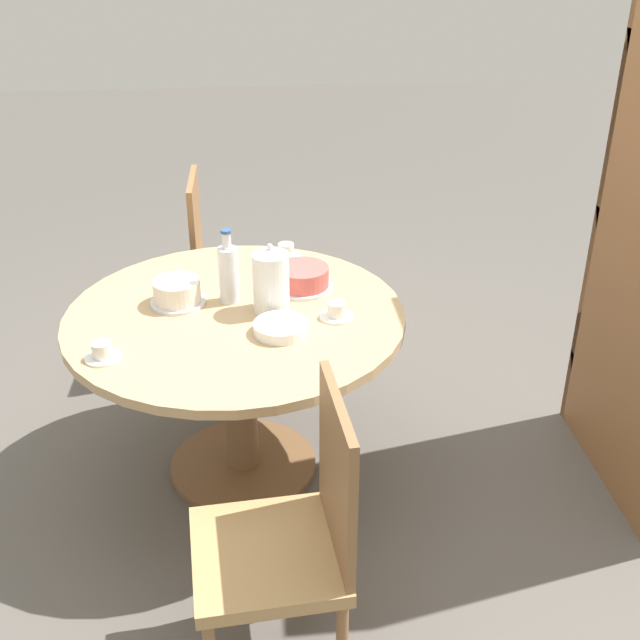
{
  "coord_description": "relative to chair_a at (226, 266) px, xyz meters",
  "views": [
    {
      "loc": [
        2.58,
        0.05,
        2.07
      ],
      "look_at": [
        0.0,
        0.31,
        0.66
      ],
      "focal_mm": 45.0,
      "sensor_mm": 36.0,
      "label": 1
    }
  ],
  "objects": [
    {
      "name": "chair_b",
      "position": [
        1.83,
        0.19,
        0.0
      ],
      "size": [
        0.45,
        0.45,
        0.92
      ],
      "rotation": [
        0.0,
        0.0,
        6.36
      ],
      "color": "olive",
      "rests_on": "ground_plane"
    },
    {
      "name": "water_bottle",
      "position": [
        0.82,
        0.03,
        0.35
      ],
      "size": [
        0.07,
        0.07,
        0.28
      ],
      "color": "silver",
      "rests_on": "dining_table"
    },
    {
      "name": "cup_b",
      "position": [
        0.99,
        0.41,
        0.25
      ],
      "size": [
        0.12,
        0.12,
        0.06
      ],
      "color": "white",
      "rests_on": "dining_table"
    },
    {
      "name": "dining_table",
      "position": [
        0.92,
        0.05,
        0.07
      ],
      "size": [
        1.24,
        1.24,
        0.71
      ],
      "color": "brown",
      "rests_on": "ground_plane"
    },
    {
      "name": "cake_second",
      "position": [
        0.82,
        -0.16,
        0.28
      ],
      "size": [
        0.2,
        0.2,
        0.09
      ],
      "color": "silver",
      "rests_on": "dining_table"
    },
    {
      "name": "cup_a",
      "position": [
        1.19,
        -0.38,
        0.25
      ],
      "size": [
        0.12,
        0.12,
        0.06
      ],
      "color": "white",
      "rests_on": "dining_table"
    },
    {
      "name": "cup_c",
      "position": [
        0.44,
        0.26,
        0.25
      ],
      "size": [
        0.12,
        0.12,
        0.06
      ],
      "color": "white",
      "rests_on": "dining_table"
    },
    {
      "name": "ground_plane",
      "position": [
        0.92,
        0.05,
        -0.48
      ],
      "size": [
        14.0,
        14.0,
        0.0
      ],
      "primitive_type": "plane",
      "color": "#56514C"
    },
    {
      "name": "plate_stack",
      "position": [
        1.08,
        0.21,
        0.25
      ],
      "size": [
        0.19,
        0.19,
        0.04
      ],
      "color": "white",
      "rests_on": "dining_table"
    },
    {
      "name": "cake_main",
      "position": [
        0.74,
        0.31,
        0.27
      ],
      "size": [
        0.23,
        0.23,
        0.09
      ],
      "color": "silver",
      "rests_on": "dining_table"
    },
    {
      "name": "coffee_pot",
      "position": [
        0.91,
        0.18,
        0.35
      ],
      "size": [
        0.13,
        0.13,
        0.26
      ],
      "color": "white",
      "rests_on": "dining_table"
    },
    {
      "name": "chair_a",
      "position": [
        0.0,
        0.0,
        0.0
      ],
      "size": [
        0.43,
        0.43,
        0.92
      ],
      "rotation": [
        0.0,
        0.0,
        3.12
      ],
      "color": "olive",
      "rests_on": "ground_plane"
    }
  ]
}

